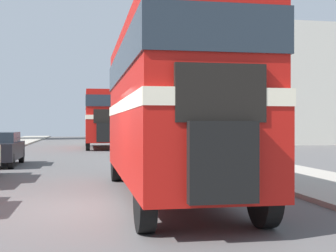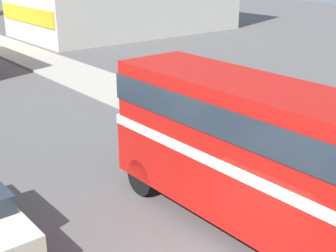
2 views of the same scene
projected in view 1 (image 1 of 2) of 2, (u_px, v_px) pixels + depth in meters
ground_plane at (91, 208)px, 10.01m from camera, size 120.00×120.00×0.00m
double_decker_bus at (168, 99)px, 11.51m from camera, size 2.40×9.34×4.04m
bus_distant at (102, 115)px, 35.58m from camera, size 2.55×9.34×4.18m
pedestrian_walking at (216, 138)px, 23.46m from camera, size 0.36×0.36×1.79m
shop_building_block at (287, 88)px, 45.04m from camera, size 20.03×10.57×10.65m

